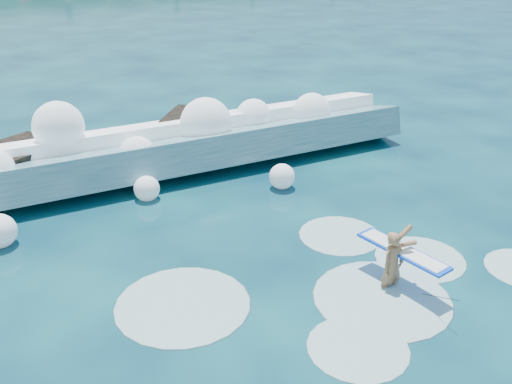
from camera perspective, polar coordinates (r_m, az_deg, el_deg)
ground at (r=11.94m, az=-2.06°, el=-10.28°), size 200.00×200.00×0.00m
breaking_wave at (r=17.54m, az=-14.68°, el=3.11°), size 19.57×2.98×1.69m
rock_cluster at (r=18.32m, az=-14.87°, el=3.59°), size 8.50×3.28×1.43m
surfer_with_board at (r=12.23m, az=13.70°, el=-6.91°), size 1.02×2.80×1.56m
wave_spray at (r=17.23m, az=-14.27°, el=4.96°), size 15.25×4.69×2.43m
surf_foam at (r=12.26m, az=7.94°, el=-9.48°), size 9.49×5.53×0.14m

